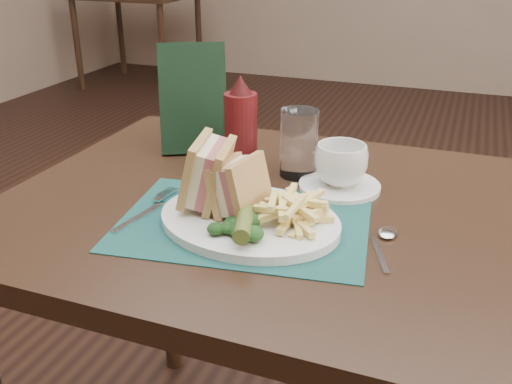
# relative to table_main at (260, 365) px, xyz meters

# --- Properties ---
(floor) EXTENTS (7.00, 7.00, 0.00)m
(floor) POSITION_rel_table_main_xyz_m (0.00, 0.50, -0.38)
(floor) COLOR black
(floor) RESTS_ON ground
(wall_back) EXTENTS (6.00, 0.00, 6.00)m
(wall_back) POSITION_rel_table_main_xyz_m (0.00, 4.00, -0.38)
(wall_back) COLOR gray
(wall_back) RESTS_ON ground
(table_main) EXTENTS (0.90, 0.75, 0.75)m
(table_main) POSITION_rel_table_main_xyz_m (0.00, 0.00, 0.00)
(table_main) COLOR black
(table_main) RESTS_ON ground
(table_bg_left) EXTENTS (0.90, 0.75, 0.75)m
(table_bg_left) POSITION_rel_table_main_xyz_m (-2.29, 3.31, 0.00)
(table_bg_left) COLOR black
(table_bg_left) RESTS_ON ground
(placemat) EXTENTS (0.44, 0.34, 0.00)m
(placemat) POSITION_rel_table_main_xyz_m (0.01, -0.10, 0.38)
(placemat) COLOR #164945
(placemat) RESTS_ON table_main
(plate) EXTENTS (0.33, 0.28, 0.01)m
(plate) POSITION_rel_table_main_xyz_m (0.02, -0.10, 0.38)
(plate) COLOR white
(plate) RESTS_ON placemat
(sandwich_half_a) EXTENTS (0.10, 0.13, 0.12)m
(sandwich_half_a) POSITION_rel_table_main_xyz_m (-0.08, -0.09, 0.45)
(sandwich_half_a) COLOR tan
(sandwich_half_a) RESTS_ON plate
(sandwich_half_b) EXTENTS (0.09, 0.11, 0.10)m
(sandwich_half_b) POSITION_rel_table_main_xyz_m (-0.02, -0.09, 0.44)
(sandwich_half_b) COLOR tan
(sandwich_half_b) RESTS_ON plate
(kale_garnish) EXTENTS (0.11, 0.08, 0.03)m
(kale_garnish) POSITION_rel_table_main_xyz_m (0.02, -0.16, 0.41)
(kale_garnish) COLOR #133312
(kale_garnish) RESTS_ON plate
(pickle_spear) EXTENTS (0.06, 0.12, 0.03)m
(pickle_spear) POSITION_rel_table_main_xyz_m (0.03, -0.15, 0.41)
(pickle_spear) COLOR #4A5F24
(pickle_spear) RESTS_ON plate
(fries_pile) EXTENTS (0.18, 0.20, 0.05)m
(fries_pile) POSITION_rel_table_main_xyz_m (0.08, -0.09, 0.42)
(fries_pile) COLOR #FBE37D
(fries_pile) RESTS_ON plate
(fork) EXTENTS (0.06, 0.17, 0.01)m
(fork) POSITION_rel_table_main_xyz_m (-0.16, -0.11, 0.38)
(fork) COLOR silver
(fork) RESTS_ON placemat
(spoon) EXTENTS (0.08, 0.15, 0.01)m
(spoon) POSITION_rel_table_main_xyz_m (0.23, -0.10, 0.38)
(spoon) COLOR silver
(spoon) RESTS_ON table_main
(saucer) EXTENTS (0.16, 0.16, 0.01)m
(saucer) POSITION_rel_table_main_xyz_m (0.12, 0.09, 0.38)
(saucer) COLOR white
(saucer) RESTS_ON table_main
(coffee_cup) EXTENTS (0.14, 0.14, 0.08)m
(coffee_cup) POSITION_rel_table_main_xyz_m (0.12, 0.09, 0.42)
(coffee_cup) COLOR white
(coffee_cup) RESTS_ON saucer
(drinking_glass) EXTENTS (0.08, 0.08, 0.13)m
(drinking_glass) POSITION_rel_table_main_xyz_m (0.03, 0.13, 0.44)
(drinking_glass) COLOR white
(drinking_glass) RESTS_ON table_main
(ketchup_bottle) EXTENTS (0.07, 0.07, 0.19)m
(ketchup_bottle) POSITION_rel_table_main_xyz_m (-0.09, 0.13, 0.47)
(ketchup_bottle) COLOR #520E10
(ketchup_bottle) RESTS_ON table_main
(check_presenter) EXTENTS (0.16, 0.14, 0.22)m
(check_presenter) POSITION_rel_table_main_xyz_m (-0.22, 0.19, 0.49)
(check_presenter) COLOR black
(check_presenter) RESTS_ON table_main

